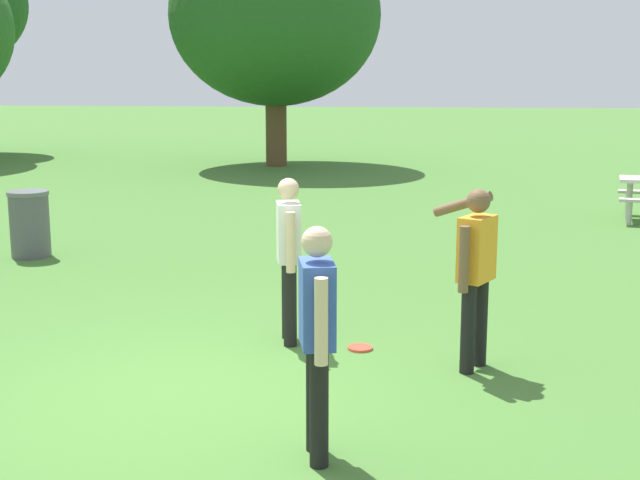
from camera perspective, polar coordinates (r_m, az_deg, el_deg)
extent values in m
plane|color=#447530|center=(7.43, -9.25, -10.00)|extent=(120.00, 120.00, 0.00)
cylinder|color=black|center=(5.95, -0.06, -11.05)|extent=(0.13, 0.13, 0.82)
cylinder|color=black|center=(6.19, -0.32, -10.15)|extent=(0.13, 0.13, 0.82)
cube|color=#3856B7|center=(5.85, -0.20, -4.20)|extent=(0.30, 0.42, 0.58)
sphere|color=beige|center=(5.75, -0.20, -0.11)|extent=(0.21, 0.21, 0.21)
cylinder|color=beige|center=(5.62, 0.08, -5.39)|extent=(0.09, 0.09, 0.58)
cylinder|color=beige|center=(6.11, -0.45, -4.02)|extent=(0.09, 0.09, 0.58)
cylinder|color=black|center=(8.72, -2.10, -3.86)|extent=(0.13, 0.13, 0.82)
cylinder|color=black|center=(8.47, -1.98, -4.31)|extent=(0.13, 0.13, 0.82)
cube|color=white|center=(8.44, -2.07, 0.51)|extent=(0.30, 0.42, 0.58)
sphere|color=beige|center=(8.37, -2.09, 3.38)|extent=(0.21, 0.21, 0.21)
cylinder|color=beige|center=(8.70, -2.19, 0.50)|extent=(0.09, 0.09, 0.58)
cylinder|color=beige|center=(8.19, -1.94, -0.16)|extent=(0.09, 0.09, 0.58)
cylinder|color=black|center=(7.82, 9.69, -5.76)|extent=(0.13, 0.13, 0.82)
cylinder|color=black|center=(8.05, 10.48, -5.30)|extent=(0.13, 0.13, 0.82)
cube|color=orange|center=(7.77, 10.27, -0.57)|extent=(0.37, 0.44, 0.58)
sphere|color=brown|center=(7.70, 10.37, 2.53)|extent=(0.21, 0.21, 0.21)
cylinder|color=brown|center=(7.55, 9.43, -1.27)|extent=(0.09, 0.09, 0.58)
cylinder|color=brown|center=(8.06, 9.36, 2.33)|extent=(0.55, 0.35, 0.28)
cylinder|color=#E04733|center=(8.48, 2.65, -7.09)|extent=(0.24, 0.24, 0.03)
cylinder|color=#B6B2A8|center=(16.69, 19.64, 2.47)|extent=(0.11, 0.11, 0.71)
cylinder|color=#B6B2A8|center=(16.14, 19.66, 1.67)|extent=(0.09, 0.09, 0.41)
cylinder|color=#B6B2A8|center=(17.28, 19.56, 2.26)|extent=(0.09, 0.09, 0.41)
cylinder|color=#515156|center=(13.23, -18.52, 0.88)|extent=(0.56, 0.56, 0.90)
cylinder|color=slate|center=(13.16, -18.65, 2.94)|extent=(0.59, 0.59, 0.06)
cylinder|color=brown|center=(24.82, -2.90, 7.84)|extent=(0.59, 0.59, 2.56)
ellipsoid|color=#21511E|center=(24.83, -2.97, 14.52)|extent=(5.87, 5.87, 4.99)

